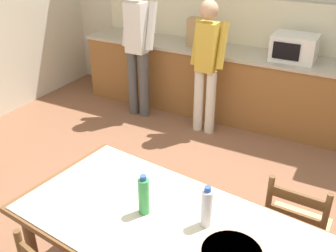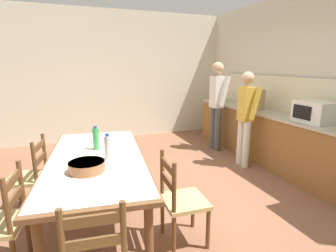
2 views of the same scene
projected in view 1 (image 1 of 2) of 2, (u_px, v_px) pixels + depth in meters
ground_plane at (192, 228)px, 3.41m from camera, size 8.32×8.32×0.00m
wall_back at (287, 4)px, 4.81m from camera, size 6.52×0.12×2.90m
kitchen_counter at (209, 80)px, 5.27m from camera, size 3.53×0.66×0.91m
counter_splashback at (221, 19)px, 5.16m from camera, size 3.49×0.03×0.60m
microwave at (294, 48)px, 4.54m from camera, size 0.50×0.39×0.30m
paper_bag at (197, 32)px, 5.03m from camera, size 0.24×0.16×0.36m
dining_table at (180, 239)px, 2.31m from camera, size 2.18×1.19×0.79m
bottle_near_centre at (144, 196)px, 2.35m from camera, size 0.07×0.07×0.27m
bottle_off_centre at (207, 207)px, 2.25m from camera, size 0.07×0.07×0.27m
chair_side_far_right at (295, 229)px, 2.76m from camera, size 0.44×0.42×0.91m
person_at_sink at (137, 43)px, 4.94m from camera, size 0.44×0.31×1.76m
person_at_counter at (207, 62)px, 4.57m from camera, size 0.40×0.28×1.60m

